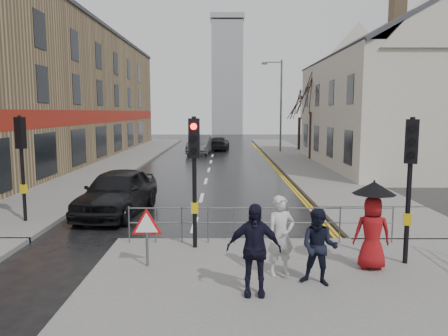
{
  "coord_description": "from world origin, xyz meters",
  "views": [
    {
      "loc": [
        0.95,
        -10.85,
        3.66
      ],
      "look_at": [
        0.96,
        4.24,
        1.71
      ],
      "focal_mm": 35.0,
      "sensor_mm": 36.0,
      "label": 1
    }
  ],
  "objects_px": {
    "pedestrian_b": "(319,247)",
    "pedestrian_d": "(254,249)",
    "pedestrian_a": "(281,236)",
    "pedestrian_with_umbrella": "(373,221)",
    "car_parked": "(117,192)",
    "car_mid": "(200,145)"
  },
  "relations": [
    {
      "from": "pedestrian_a",
      "to": "pedestrian_b",
      "type": "relative_size",
      "value": 1.1
    },
    {
      "from": "pedestrian_a",
      "to": "pedestrian_b",
      "type": "bearing_deg",
      "value": -57.53
    },
    {
      "from": "pedestrian_a",
      "to": "pedestrian_b",
      "type": "distance_m",
      "value": 0.9
    },
    {
      "from": "car_parked",
      "to": "pedestrian_with_umbrella",
      "type": "bearing_deg",
      "value": -32.51
    },
    {
      "from": "pedestrian_b",
      "to": "pedestrian_d",
      "type": "bearing_deg",
      "value": -139.1
    },
    {
      "from": "pedestrian_a",
      "to": "pedestrian_with_umbrella",
      "type": "xyz_separation_m",
      "value": [
        2.09,
        0.38,
        0.23
      ]
    },
    {
      "from": "pedestrian_d",
      "to": "car_parked",
      "type": "bearing_deg",
      "value": 123.23
    },
    {
      "from": "pedestrian_d",
      "to": "pedestrian_with_umbrella",
      "type": "bearing_deg",
      "value": 29.31
    },
    {
      "from": "pedestrian_with_umbrella",
      "to": "car_mid",
      "type": "relative_size",
      "value": 0.4
    },
    {
      "from": "pedestrian_a",
      "to": "pedestrian_with_umbrella",
      "type": "relative_size",
      "value": 0.87
    },
    {
      "from": "pedestrian_a",
      "to": "car_parked",
      "type": "bearing_deg",
      "value": 109.52
    },
    {
      "from": "pedestrian_a",
      "to": "pedestrian_d",
      "type": "distance_m",
      "value": 1.23
    },
    {
      "from": "car_parked",
      "to": "car_mid",
      "type": "relative_size",
      "value": 0.96
    },
    {
      "from": "car_parked",
      "to": "pedestrian_d",
      "type": "bearing_deg",
      "value": -52.08
    },
    {
      "from": "pedestrian_with_umbrella",
      "to": "pedestrian_d",
      "type": "height_order",
      "value": "pedestrian_with_umbrella"
    },
    {
      "from": "car_mid",
      "to": "pedestrian_with_umbrella",
      "type": "bearing_deg",
      "value": -75.12
    },
    {
      "from": "pedestrian_b",
      "to": "pedestrian_d",
      "type": "height_order",
      "value": "pedestrian_d"
    },
    {
      "from": "pedestrian_d",
      "to": "car_mid",
      "type": "xyz_separation_m",
      "value": [
        -2.68,
        29.76,
        -0.22
      ]
    },
    {
      "from": "pedestrian_b",
      "to": "car_parked",
      "type": "distance_m",
      "value": 8.86
    },
    {
      "from": "pedestrian_a",
      "to": "car_parked",
      "type": "relative_size",
      "value": 0.36
    },
    {
      "from": "pedestrian_a",
      "to": "car_mid",
      "type": "distance_m",
      "value": 28.92
    },
    {
      "from": "pedestrian_d",
      "to": "car_mid",
      "type": "height_order",
      "value": "pedestrian_d"
    }
  ]
}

